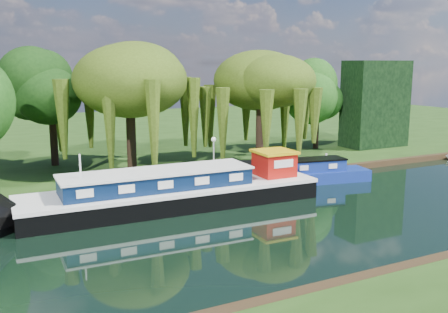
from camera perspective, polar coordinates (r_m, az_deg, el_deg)
ground at (r=27.28m, az=7.54°, el=-6.99°), size 120.00×120.00×0.00m
far_bank at (r=57.89m, az=-11.76°, el=2.47°), size 120.00×52.00×0.45m
dutch_barge at (r=29.07m, az=-5.48°, el=-3.97°), size 17.47×4.32×3.67m
narrowboat at (r=34.54m, az=6.93°, el=-2.11°), size 12.56×4.30×1.81m
red_dinghy at (r=29.91m, az=-12.61°, el=-5.57°), size 3.30×2.78×0.58m
willow_left at (r=37.28m, az=-10.77°, el=8.38°), size 7.37×7.37×8.84m
willow_right at (r=38.42m, az=4.24°, el=7.61°), size 6.48×6.48×7.90m
tree_far_mid at (r=40.04m, az=-19.20°, el=7.02°), size 5.00×5.00×8.19m
tree_far_right at (r=46.44m, az=10.62°, el=6.85°), size 4.30×4.30×7.03m
conifer_hedge at (r=49.08m, az=16.89°, el=5.78°), size 6.00×3.00×8.00m
lamppost at (r=35.85m, az=-1.18°, el=1.33°), size 0.36×0.36×2.56m
mooring_posts at (r=33.84m, az=-1.16°, el=-1.77°), size 19.16×0.16×1.00m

